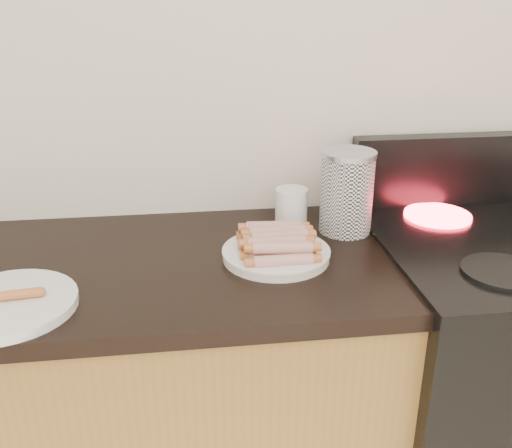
{
  "coord_description": "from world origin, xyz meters",
  "views": [
    {
      "loc": [
        -0.07,
        0.47,
        1.49
      ],
      "look_at": [
        0.08,
        1.62,
        1.01
      ],
      "focal_mm": 40.0,
      "sensor_mm": 36.0,
      "label": 1
    }
  ],
  "objects": [
    {
      "name": "wall_back",
      "position": [
        0.0,
        2.0,
        1.3
      ],
      "size": [
        4.0,
        0.04,
        2.6
      ],
      "primitive_type": "cube",
      "color": "silver",
      "rests_on": "ground"
    },
    {
      "name": "stove",
      "position": [
        0.78,
        1.68,
        0.46
      ],
      "size": [
        0.76,
        0.65,
        0.91
      ],
      "color": "black",
      "rests_on": "floor"
    },
    {
      "name": "stove_panel",
      "position": [
        0.78,
        1.96,
        1.01
      ],
      "size": [
        0.76,
        0.06,
        0.2
      ],
      "primitive_type": "cube",
      "color": "black",
      "rests_on": "stove"
    },
    {
      "name": "burner_near_left",
      "position": [
        0.61,
        1.51,
        0.92
      ],
      "size": [
        0.18,
        0.18,
        0.01
      ],
      "primitive_type": "cylinder",
      "color": "black",
      "rests_on": "stove"
    },
    {
      "name": "burner_far_left",
      "position": [
        0.61,
        1.84,
        0.92
      ],
      "size": [
        0.18,
        0.18,
        0.01
      ],
      "primitive_type": "cylinder",
      "color": "#FF1E2D",
      "rests_on": "stove"
    },
    {
      "name": "main_plate",
      "position": [
        0.13,
        1.67,
        0.91
      ],
      "size": [
        0.32,
        0.32,
        0.02
      ],
      "primitive_type": "cylinder",
      "rotation": [
        0.0,
        0.0,
        0.33
      ],
      "color": "silver",
      "rests_on": "counter_slab"
    },
    {
      "name": "side_plate",
      "position": [
        -0.44,
        1.51,
        0.91
      ],
      "size": [
        0.28,
        0.28,
        0.02
      ],
      "primitive_type": "cylinder",
      "rotation": [
        0.0,
        0.0,
        -0.03
      ],
      "color": "white",
      "rests_on": "counter_slab"
    },
    {
      "name": "hotdog_pile",
      "position": [
        0.13,
        1.67,
        0.94
      ],
      "size": [
        0.13,
        0.19,
        0.05
      ],
      "rotation": [
        0.0,
        0.0,
        -0.04
      ],
      "color": "maroon",
      "rests_on": "main_plate"
    },
    {
      "name": "plain_sausages",
      "position": [
        -0.44,
        1.51,
        0.93
      ],
      "size": [
        0.13,
        0.04,
        0.02
      ],
      "rotation": [
        0.0,
        0.0,
        0.12
      ],
      "color": "orange",
      "rests_on": "side_plate"
    },
    {
      "name": "canister",
      "position": [
        0.34,
        1.81,
        1.01
      ],
      "size": [
        0.14,
        0.14,
        0.22
      ],
      "rotation": [
        0.0,
        0.0,
        -0.4
      ],
      "color": "silver",
      "rests_on": "counter_slab"
    },
    {
      "name": "mug",
      "position": [
        0.2,
        1.86,
        0.95
      ],
      "size": [
        0.09,
        0.09,
        0.11
      ],
      "primitive_type": "cylinder",
      "rotation": [
        0.0,
        0.0,
        0.04
      ],
      "color": "white",
      "rests_on": "counter_slab"
    }
  ]
}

